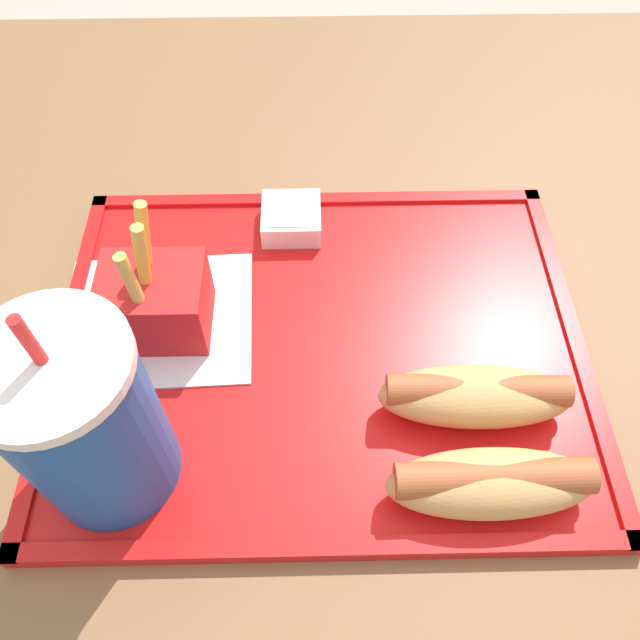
{
  "coord_description": "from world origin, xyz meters",
  "views": [
    {
      "loc": [
        0.04,
        0.25,
        1.17
      ],
      "look_at": [
        0.03,
        -0.02,
        0.8
      ],
      "focal_mm": 35.0,
      "sensor_mm": 36.0,
      "label": 1
    }
  ],
  "objects": [
    {
      "name": "food_tray",
      "position": [
        0.03,
        -0.02,
        0.76
      ],
      "size": [
        0.41,
        0.32,
        0.01
      ],
      "color": "red",
      "rests_on": "dining_table"
    },
    {
      "name": "fries_carton",
      "position": [
        0.15,
        -0.04,
        0.8
      ],
      "size": [
        0.08,
        0.06,
        0.11
      ],
      "color": "red",
      "rests_on": "food_tray"
    },
    {
      "name": "soda_cup",
      "position": [
        0.17,
        0.08,
        0.84
      ],
      "size": [
        0.09,
        0.09,
        0.18
      ],
      "color": "#194CA5",
      "rests_on": "food_tray"
    },
    {
      "name": "paper_napkin",
      "position": [
        0.16,
        -0.04,
        0.77
      ],
      "size": [
        0.15,
        0.13,
        0.0
      ],
      "color": "white",
      "rests_on": "food_tray"
    },
    {
      "name": "ground_plane",
      "position": [
        0.0,
        0.0,
        0.0
      ],
      "size": [
        8.0,
        8.0,
        0.0
      ],
      "primitive_type": "plane",
      "color": "#ADA393"
    },
    {
      "name": "hot_dog_near",
      "position": [
        -0.08,
        0.04,
        0.79
      ],
      "size": [
        0.14,
        0.05,
        0.04
      ],
      "color": "tan",
      "rests_on": "food_tray"
    },
    {
      "name": "dining_table",
      "position": [
        0.0,
        0.0,
        0.38
      ],
      "size": [
        1.13,
        1.0,
        0.76
      ],
      "color": "brown",
      "rests_on": "ground_plane"
    },
    {
      "name": "sauce_cup_mayo",
      "position": [
        0.05,
        -0.14,
        0.78
      ],
      "size": [
        0.05,
        0.05,
        0.02
      ],
      "color": "silver",
      "rests_on": "food_tray"
    },
    {
      "name": "hot_dog_far",
      "position": [
        -0.08,
        0.11,
        0.79
      ],
      "size": [
        0.14,
        0.05,
        0.04
      ],
      "color": "tan",
      "rests_on": "food_tray"
    }
  ]
}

